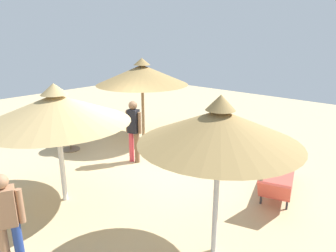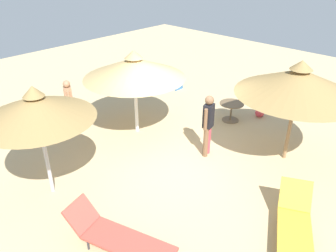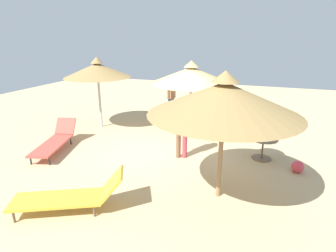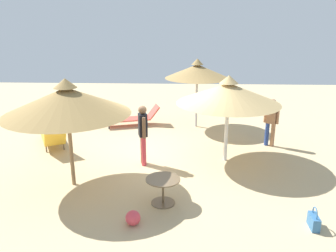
{
  "view_description": "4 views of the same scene",
  "coord_description": "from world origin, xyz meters",
  "px_view_note": "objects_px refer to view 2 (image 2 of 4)",
  "views": [
    {
      "loc": [
        -4.46,
        -5.33,
        3.33
      ],
      "look_at": [
        1.06,
        -0.43,
        1.11
      ],
      "focal_mm": 32.54,
      "sensor_mm": 36.0,
      "label": 1
    },
    {
      "loc": [
        5.13,
        -5.72,
        4.9
      ],
      "look_at": [
        0.42,
        -0.75,
        1.22
      ],
      "focal_mm": 35.79,
      "sensor_mm": 36.0,
      "label": 2
    },
    {
      "loc": [
        7.34,
        2.43,
        3.22
      ],
      "look_at": [
        0.7,
        0.06,
        0.88
      ],
      "focal_mm": 29.0,
      "sensor_mm": 36.0,
      "label": 3
    },
    {
      "loc": [
        -0.36,
        9.31,
        3.91
      ],
      "look_at": [
        0.05,
        -0.78,
        0.74
      ],
      "focal_mm": 36.72,
      "sensor_mm": 36.0,
      "label": 4
    }
  ],
  "objects_px": {
    "person_standing_back": "(69,102)",
    "handbag": "(178,86)",
    "parasol_umbrella_far_right": "(299,82)",
    "lounge_chair_edge": "(117,236)",
    "beach_ball": "(260,113)",
    "lounge_chair_front": "(295,229)",
    "side_table_round": "(231,109)",
    "parasol_umbrella_near_right": "(36,107)",
    "parasol_umbrella_center": "(134,68)",
    "person_standing_near_left": "(208,122)"
  },
  "relations": [
    {
      "from": "lounge_chair_front",
      "to": "handbag",
      "type": "xyz_separation_m",
      "value": [
        -6.68,
        4.21,
        -0.17
      ]
    },
    {
      "from": "person_standing_back",
      "to": "side_table_round",
      "type": "bearing_deg",
      "value": 49.46
    },
    {
      "from": "parasol_umbrella_far_right",
      "to": "lounge_chair_edge",
      "type": "xyz_separation_m",
      "value": [
        -0.81,
        -4.93,
        -1.8
      ]
    },
    {
      "from": "beach_ball",
      "to": "parasol_umbrella_center",
      "type": "bearing_deg",
      "value": -123.23
    },
    {
      "from": "person_standing_back",
      "to": "side_table_round",
      "type": "distance_m",
      "value": 4.95
    },
    {
      "from": "lounge_chair_front",
      "to": "beach_ball",
      "type": "relative_size",
      "value": 7.19
    },
    {
      "from": "lounge_chair_front",
      "to": "beach_ball",
      "type": "height_order",
      "value": "lounge_chair_front"
    },
    {
      "from": "side_table_round",
      "to": "lounge_chair_front",
      "type": "bearing_deg",
      "value": -42.55
    },
    {
      "from": "parasol_umbrella_near_right",
      "to": "person_standing_back",
      "type": "relative_size",
      "value": 1.66
    },
    {
      "from": "parasol_umbrella_center",
      "to": "side_table_round",
      "type": "xyz_separation_m",
      "value": [
        1.65,
        2.5,
        -1.56
      ]
    },
    {
      "from": "person_standing_near_left",
      "to": "handbag",
      "type": "relative_size",
      "value": 3.77
    },
    {
      "from": "person_standing_back",
      "to": "handbag",
      "type": "xyz_separation_m",
      "value": [
        0.22,
        4.57,
        -0.72
      ]
    },
    {
      "from": "parasol_umbrella_near_right",
      "to": "handbag",
      "type": "height_order",
      "value": "parasol_umbrella_near_right"
    },
    {
      "from": "lounge_chair_front",
      "to": "side_table_round",
      "type": "xyz_separation_m",
      "value": [
        -3.7,
        3.39,
        0.09
      ]
    },
    {
      "from": "handbag",
      "to": "side_table_round",
      "type": "bearing_deg",
      "value": -15.3
    },
    {
      "from": "side_table_round",
      "to": "beach_ball",
      "type": "bearing_deg",
      "value": 57.28
    },
    {
      "from": "parasol_umbrella_center",
      "to": "parasol_umbrella_far_right",
      "type": "xyz_separation_m",
      "value": [
        3.9,
        1.68,
        0.14
      ]
    },
    {
      "from": "lounge_chair_front",
      "to": "lounge_chair_edge",
      "type": "bearing_deg",
      "value": -133.64
    },
    {
      "from": "lounge_chair_edge",
      "to": "beach_ball",
      "type": "distance_m",
      "value": 6.67
    },
    {
      "from": "parasol_umbrella_center",
      "to": "parasol_umbrella_far_right",
      "type": "bearing_deg",
      "value": 23.29
    },
    {
      "from": "parasol_umbrella_far_right",
      "to": "beach_ball",
      "type": "xyz_separation_m",
      "value": [
        -1.7,
        1.68,
        -1.96
      ]
    },
    {
      "from": "handbag",
      "to": "parasol_umbrella_near_right",
      "type": "bearing_deg",
      "value": -72.6
    },
    {
      "from": "lounge_chair_edge",
      "to": "person_standing_near_left",
      "type": "xyz_separation_m",
      "value": [
        -0.77,
        3.64,
        0.65
      ]
    },
    {
      "from": "parasol_umbrella_center",
      "to": "lounge_chair_front",
      "type": "height_order",
      "value": "parasol_umbrella_center"
    },
    {
      "from": "parasol_umbrella_far_right",
      "to": "handbag",
      "type": "bearing_deg",
      "value": 162.59
    },
    {
      "from": "person_standing_back",
      "to": "handbag",
      "type": "distance_m",
      "value": 4.63
    },
    {
      "from": "parasol_umbrella_center",
      "to": "lounge_chair_edge",
      "type": "height_order",
      "value": "parasol_umbrella_center"
    },
    {
      "from": "person_standing_back",
      "to": "person_standing_near_left",
      "type": "bearing_deg",
      "value": 22.87
    },
    {
      "from": "handbag",
      "to": "beach_ball",
      "type": "height_order",
      "value": "handbag"
    },
    {
      "from": "parasol_umbrella_near_right",
      "to": "person_standing_near_left",
      "type": "relative_size",
      "value": 1.51
    },
    {
      "from": "parasol_umbrella_center",
      "to": "handbag",
      "type": "relative_size",
      "value": 6.37
    },
    {
      "from": "lounge_chair_front",
      "to": "person_standing_near_left",
      "type": "height_order",
      "value": "person_standing_near_left"
    },
    {
      "from": "handbag",
      "to": "side_table_round",
      "type": "distance_m",
      "value": 3.1
    },
    {
      "from": "person_standing_near_left",
      "to": "parasol_umbrella_center",
      "type": "bearing_deg",
      "value": -170.49
    },
    {
      "from": "lounge_chair_front",
      "to": "handbag",
      "type": "bearing_deg",
      "value": 147.78
    },
    {
      "from": "person_standing_back",
      "to": "beach_ball",
      "type": "distance_m",
      "value": 5.99
    },
    {
      "from": "parasol_umbrella_far_right",
      "to": "side_table_round",
      "type": "bearing_deg",
      "value": 159.88
    },
    {
      "from": "parasol_umbrella_far_right",
      "to": "parasol_umbrella_near_right",
      "type": "bearing_deg",
      "value": -123.04
    },
    {
      "from": "parasol_umbrella_near_right",
      "to": "person_standing_near_left",
      "type": "distance_m",
      "value": 4.1
    },
    {
      "from": "lounge_chair_front",
      "to": "person_standing_near_left",
      "type": "xyz_separation_m",
      "value": [
        -3.03,
        1.28,
        0.65
      ]
    },
    {
      "from": "side_table_round",
      "to": "parasol_umbrella_near_right",
      "type": "bearing_deg",
      "value": -99.27
    },
    {
      "from": "person_standing_near_left",
      "to": "handbag",
      "type": "bearing_deg",
      "value": 141.2
    },
    {
      "from": "lounge_chair_front",
      "to": "person_standing_near_left",
      "type": "bearing_deg",
      "value": 157.17
    },
    {
      "from": "lounge_chair_front",
      "to": "person_standing_back",
      "type": "distance_m",
      "value": 6.93
    },
    {
      "from": "person_standing_near_left",
      "to": "handbag",
      "type": "xyz_separation_m",
      "value": [
        -3.65,
        2.93,
        -0.82
      ]
    },
    {
      "from": "parasol_umbrella_center",
      "to": "lounge_chair_front",
      "type": "distance_m",
      "value": 5.66
    },
    {
      "from": "parasol_umbrella_far_right",
      "to": "lounge_chair_front",
      "type": "relative_size",
      "value": 1.36
    },
    {
      "from": "beach_ball",
      "to": "lounge_chair_front",
      "type": "bearing_deg",
      "value": -53.48
    },
    {
      "from": "person_standing_back",
      "to": "parasol_umbrella_center",
      "type": "bearing_deg",
      "value": 38.67
    },
    {
      "from": "lounge_chair_edge",
      "to": "person_standing_back",
      "type": "height_order",
      "value": "person_standing_back"
    }
  ]
}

